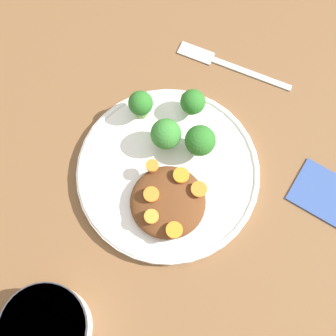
{
  "coord_description": "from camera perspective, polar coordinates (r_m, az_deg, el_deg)",
  "views": [
    {
      "loc": [
        -0.08,
        0.2,
        0.68
      ],
      "look_at": [
        0.0,
        0.0,
        0.03
      ],
      "focal_mm": 50.0,
      "sensor_mm": 36.0,
      "label": 1
    }
  ],
  "objects": [
    {
      "name": "ground_plane",
      "position": [
        0.71,
        -0.0,
        -0.78
      ],
      "size": [
        4.0,
        4.0,
        0.0
      ],
      "primitive_type": "plane",
      "color": "brown"
    },
    {
      "name": "napkin",
      "position": [
        0.74,
        19.3,
        -3.39
      ],
      "size": [
        0.13,
        0.1,
        0.01
      ],
      "rotation": [
        0.0,
        0.0,
        -0.2
      ],
      "color": "#334C8C",
      "rests_on": "ground_plane"
    },
    {
      "name": "fork",
      "position": [
        0.79,
        6.74,
        12.62
      ],
      "size": [
        0.2,
        0.03,
        0.01
      ],
      "rotation": [
        0.0,
        0.0,
        6.23
      ],
      "color": "#B6B6B6",
      "rests_on": "ground_plane"
    },
    {
      "name": "plate",
      "position": [
        0.7,
        -0.0,
        -0.53
      ],
      "size": [
        0.27,
        0.27,
        0.02
      ],
      "color": "white",
      "rests_on": "ground_plane"
    },
    {
      "name": "carrot_slice_1",
      "position": [
        0.64,
        0.77,
        -7.56
      ],
      "size": [
        0.02,
        0.02,
        0.0
      ],
      "primitive_type": "cylinder",
      "color": "orange",
      "rests_on": "stew_mound"
    },
    {
      "name": "broccoli_floret_3",
      "position": [
        0.7,
        -3.34,
        7.77
      ],
      "size": [
        0.04,
        0.04,
        0.05
      ],
      "color": "#759E51",
      "rests_on": "plate"
    },
    {
      "name": "carrot_slice_0",
      "position": [
        0.66,
        3.8,
        -2.59
      ],
      "size": [
        0.02,
        0.02,
        0.0
      ],
      "primitive_type": "cylinder",
      "color": "orange",
      "rests_on": "stew_mound"
    },
    {
      "name": "broccoli_floret_0",
      "position": [
        0.68,
        3.94,
        3.29
      ],
      "size": [
        0.05,
        0.05,
        0.06
      ],
      "color": "#759E51",
      "rests_on": "plate"
    },
    {
      "name": "carrot_slice_3",
      "position": [
        0.65,
        -2.04,
        -3.24
      ],
      "size": [
        0.02,
        0.02,
        0.01
      ],
      "primitive_type": "cylinder",
      "color": "orange",
      "rests_on": "stew_mound"
    },
    {
      "name": "carrot_slice_2",
      "position": [
        0.67,
        -1.94,
        0.28
      ],
      "size": [
        0.02,
        0.02,
        0.01
      ],
      "primitive_type": "cylinder",
      "color": "orange",
      "rests_on": "stew_mound"
    },
    {
      "name": "broccoli_floret_2",
      "position": [
        0.71,
        2.78,
        8.09
      ],
      "size": [
        0.04,
        0.04,
        0.05
      ],
      "color": "#759E51",
      "rests_on": "plate"
    },
    {
      "name": "carrot_slice_4",
      "position": [
        0.66,
        1.61,
        -0.89
      ],
      "size": [
        0.02,
        0.02,
        0.01
      ],
      "primitive_type": "cylinder",
      "color": "orange",
      "rests_on": "stew_mound"
    },
    {
      "name": "dip_bowl",
      "position": [
        0.66,
        -14.57,
        -18.35
      ],
      "size": [
        0.11,
        0.11,
        0.06
      ],
      "color": "white",
      "rests_on": "ground_plane"
    },
    {
      "name": "broccoli_floret_1",
      "position": [
        0.68,
        -0.26,
        4.11
      ],
      "size": [
        0.05,
        0.05,
        0.06
      ],
      "color": "#7FA85B",
      "rests_on": "plate"
    },
    {
      "name": "stew_mound",
      "position": [
        0.67,
        -0.02,
        -4.17
      ],
      "size": [
        0.11,
        0.11,
        0.03
      ],
      "primitive_type": "ellipsoid",
      "color": "#5B3319",
      "rests_on": "plate"
    },
    {
      "name": "carrot_slice_5",
      "position": [
        0.65,
        -2.03,
        -5.93
      ],
      "size": [
        0.02,
        0.02,
        0.01
      ],
      "primitive_type": "cylinder",
      "color": "orange",
      "rests_on": "stew_mound"
    }
  ]
}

